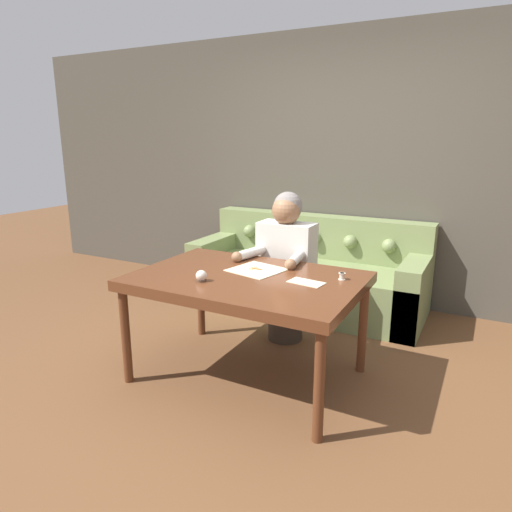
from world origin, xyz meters
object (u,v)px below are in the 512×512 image
at_px(scissors, 259,270).
at_px(thread_spool, 342,276).
at_px(dining_table, 247,286).
at_px(pin_cushion, 201,276).
at_px(person, 286,265).
at_px(couch, 308,275).

relative_size(scissors, thread_spool, 5.10).
bearing_deg(scissors, dining_table, -93.07).
bearing_deg(scissors, pin_cushion, -117.83).
relative_size(person, scissors, 5.23).
bearing_deg(person, couch, 98.62).
bearing_deg(scissors, person, 93.02).
xyz_separation_m(scissors, thread_spool, (0.57, 0.05, 0.02)).
height_order(dining_table, couch, couch).
relative_size(person, thread_spool, 26.70).
relative_size(couch, thread_spool, 48.86).
xyz_separation_m(dining_table, pin_cushion, (-0.20, -0.23, 0.10)).
distance_m(dining_table, person, 0.67).
height_order(person, pin_cushion, person).
height_order(couch, person, person).
relative_size(person, pin_cushion, 16.80).
xyz_separation_m(dining_table, thread_spool, (0.58, 0.21, 0.09)).
bearing_deg(person, dining_table, -88.46).
bearing_deg(dining_table, couch, 95.44).
height_order(couch, pin_cushion, couch).
xyz_separation_m(couch, scissors, (0.15, -1.32, 0.42)).
bearing_deg(thread_spool, dining_table, -159.68).
distance_m(person, scissors, 0.52).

